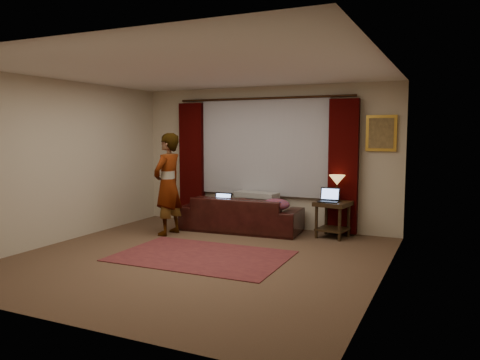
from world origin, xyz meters
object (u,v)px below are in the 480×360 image
Objects in this scene: laptop_sofa at (220,200)px; end_table at (333,220)px; tiffany_lamp at (337,188)px; sofa at (241,207)px; laptop_table at (329,195)px; person at (168,184)px.

laptop_sofa is 0.58× the size of end_table.
laptop_sofa is 0.81× the size of tiffany_lamp.
sofa is 4.87× the size of tiffany_lamp.
sofa reaches higher than end_table.
tiffany_lamp is at bearing 65.12° from laptop_table.
end_table is 1.74× the size of laptop_table.
laptop_sofa is at bearing 138.40° from person.
end_table is 0.44m from laptop_table.
laptop_table is 0.20× the size of person.
person is (-2.67, -1.07, 0.05)m from tiffany_lamp.
laptop_sofa is 0.20× the size of person.
sofa is at bearing -178.41° from laptop_table.
person is (-1.02, -0.80, 0.45)m from sofa.
person reaches higher than tiffany_lamp.
laptop_table is (-0.09, -0.20, -0.10)m from tiffany_lamp.
sofa is at bearing 131.50° from person.
sofa is 1.37m from person.
tiffany_lamp is 0.25× the size of person.
end_table is at bearing -108.22° from tiffany_lamp.
person reaches higher than end_table.
laptop_table is at bearing -113.99° from tiffany_lamp.
sofa is at bearing -174.28° from end_table.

